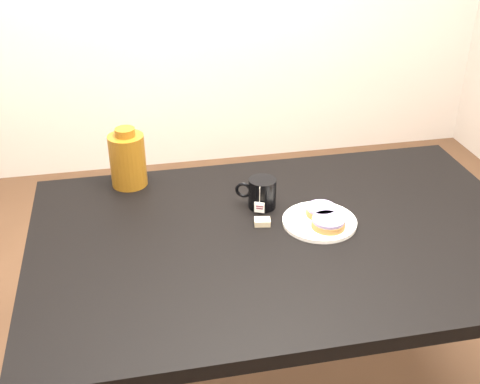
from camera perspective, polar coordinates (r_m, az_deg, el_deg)
The scene contains 7 objects.
table at distance 1.73m, azimuth 4.11°, elevation -6.22°, with size 1.40×0.90×0.75m.
plate at distance 1.73m, azimuth 7.55°, elevation -2.75°, with size 0.21×0.21×0.02m.
bagel_back at distance 1.74m, azimuth 7.72°, elevation -1.76°, with size 0.11×0.11×0.03m.
bagel_front at distance 1.69m, azimuth 8.37°, elevation -2.90°, with size 0.13×0.13×0.03m.
mug at distance 1.77m, azimuth 2.05°, elevation -0.09°, with size 0.13×0.11×0.09m.
teabag_pouch at distance 1.71m, azimuth 2.13°, elevation -2.85°, with size 0.04×0.03×0.02m, color #C6B793.
bagel_package at distance 1.91m, azimuth -10.60°, elevation 3.07°, with size 0.14×0.14×0.19m.
Camera 1 is at (-0.40, -1.35, 1.67)m, focal length 45.00 mm.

